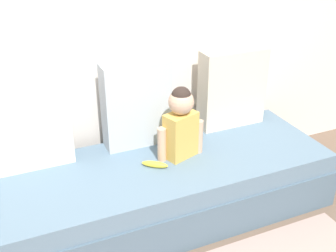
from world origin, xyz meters
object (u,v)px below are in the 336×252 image
at_px(throw_pillow_left, 22,133).
at_px(throw_pillow_right, 232,88).
at_px(toddler, 181,122).
at_px(banana, 155,164).
at_px(throw_pillow_center, 136,104).
at_px(couch, 154,190).

distance_m(throw_pillow_left, throw_pillow_right, 1.48).
bearing_deg(toddler, banana, -163.42).
bearing_deg(throw_pillow_center, toddler, -54.69).
distance_m(throw_pillow_left, banana, 0.83).
xyz_separation_m(throw_pillow_left, throw_pillow_center, (0.74, 0.00, 0.06)).
height_order(throw_pillow_right, toddler, throw_pillow_right).
xyz_separation_m(couch, throw_pillow_center, (0.00, 0.30, 0.50)).
distance_m(toddler, banana, 0.31).
distance_m(throw_pillow_center, throw_pillow_right, 0.74).
height_order(throw_pillow_left, banana, throw_pillow_left).
xyz_separation_m(throw_pillow_left, toddler, (0.93, -0.28, 0.01)).
height_order(couch, toddler, toddler).
height_order(couch, throw_pillow_center, throw_pillow_center).
xyz_separation_m(couch, banana, (-0.01, -0.04, 0.23)).
bearing_deg(throw_pillow_left, toddler, -16.54).
bearing_deg(couch, toddler, 6.68).
bearing_deg(couch, banana, -102.70).
height_order(throw_pillow_left, throw_pillow_center, throw_pillow_center).
xyz_separation_m(throw_pillow_left, throw_pillow_right, (1.47, 0.00, 0.05)).
height_order(couch, throw_pillow_left, throw_pillow_left).
height_order(throw_pillow_left, throw_pillow_right, throw_pillow_right).
xyz_separation_m(throw_pillow_center, banana, (-0.01, -0.34, -0.27)).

